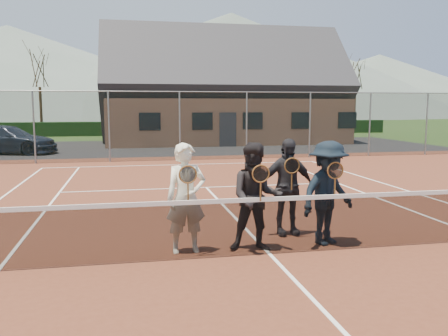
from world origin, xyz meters
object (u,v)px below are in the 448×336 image
(tennis_net, at_px, (270,223))
(player_d, at_px, (328,193))
(player_a, at_px, (186,198))
(clubhouse, at_px, (223,81))
(car_c, at_px, (7,140))
(player_b, at_px, (256,197))
(player_c, at_px, (287,187))

(tennis_net, distance_m, player_d, 1.26)
(player_a, bearing_deg, tennis_net, -16.68)
(player_a, bearing_deg, clubhouse, 77.34)
(car_c, height_order, player_b, player_b)
(clubhouse, relative_size, player_a, 8.67)
(player_b, bearing_deg, player_c, 46.05)
(player_b, bearing_deg, player_d, 5.13)
(car_c, bearing_deg, tennis_net, -141.10)
(player_a, height_order, player_c, same)
(player_c, bearing_deg, player_d, -55.99)
(car_c, distance_m, clubhouse, 13.90)
(car_c, height_order, tennis_net, car_c)
(car_c, xyz_separation_m, tennis_net, (8.15, -18.11, -0.17))
(player_d, bearing_deg, clubhouse, 83.12)
(player_b, xyz_separation_m, player_c, (0.82, 0.85, 0.00))
(player_b, relative_size, player_c, 1.00)
(player_a, distance_m, player_d, 2.45)
(clubhouse, distance_m, player_d, 24.00)
(player_a, distance_m, player_c, 2.08)
(player_a, xyz_separation_m, player_c, (1.96, 0.71, -0.00))
(clubhouse, xyz_separation_m, player_a, (-5.30, -23.61, -3.07))
(player_b, height_order, player_c, same)
(car_c, height_order, player_c, player_c)
(player_a, relative_size, player_b, 1.00)
(clubhouse, height_order, player_d, clubhouse)
(player_d, bearing_deg, player_c, 124.01)
(player_d, bearing_deg, player_b, -174.87)
(clubhouse, height_order, player_c, clubhouse)
(car_c, relative_size, clubhouse, 0.31)
(car_c, relative_size, player_b, 2.71)
(player_c, bearing_deg, tennis_net, -120.71)
(player_a, distance_m, player_b, 1.15)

